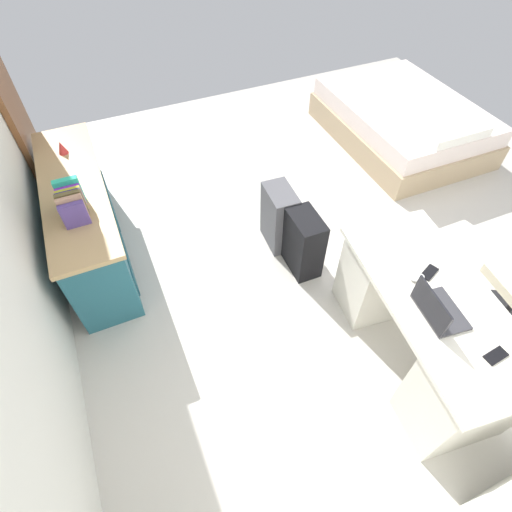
# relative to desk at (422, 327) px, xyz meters

# --- Properties ---
(ground_plane) EXTENTS (5.94, 5.94, 0.00)m
(ground_plane) POSITION_rel_desk_xyz_m (1.31, -0.17, -0.38)
(ground_plane) COLOR beige
(door_wooden) EXTENTS (0.88, 0.05, 2.04)m
(door_wooden) POSITION_rel_desk_xyz_m (3.05, 2.22, 0.64)
(door_wooden) COLOR brown
(door_wooden) RESTS_ON ground_plane
(desk) EXTENTS (1.51, 0.84, 0.73)m
(desk) POSITION_rel_desk_xyz_m (0.00, 0.00, 0.00)
(desk) COLOR silver
(desk) RESTS_ON ground_plane
(credenza) EXTENTS (1.80, 0.48, 0.74)m
(credenza) POSITION_rel_desk_xyz_m (2.00, 1.92, -0.01)
(credenza) COLOR #235B6B
(credenza) RESTS_ON ground_plane
(bed) EXTENTS (1.93, 1.44, 0.58)m
(bed) POSITION_rel_desk_xyz_m (2.36, -1.69, -0.14)
(bed) COLOR tan
(bed) RESTS_ON ground_plane
(suitcase_black) EXTENTS (0.37, 0.23, 0.57)m
(suitcase_black) POSITION_rel_desk_xyz_m (1.07, 0.32, -0.10)
(suitcase_black) COLOR black
(suitcase_black) RESTS_ON ground_plane
(suitcase_spare_grey) EXTENTS (0.37, 0.24, 0.59)m
(suitcase_spare_grey) POSITION_rel_desk_xyz_m (1.43, 0.37, -0.09)
(suitcase_spare_grey) COLOR #4C4C51
(suitcase_spare_grey) RESTS_ON ground_plane
(laptop) EXTENTS (0.34, 0.26, 0.21)m
(laptop) POSITION_rel_desk_xyz_m (-0.08, 0.11, 0.40)
(laptop) COLOR #333338
(laptop) RESTS_ON desk
(computer_mouse) EXTENTS (0.07, 0.11, 0.03)m
(computer_mouse) POSITION_rel_desk_xyz_m (0.17, 0.04, 0.36)
(computer_mouse) COLOR white
(computer_mouse) RESTS_ON desk
(cell_phone_near_laptop) EXTENTS (0.08, 0.14, 0.01)m
(cell_phone_near_laptop) POSITION_rel_desk_xyz_m (-0.44, -0.01, 0.35)
(cell_phone_near_laptop) COLOR black
(cell_phone_near_laptop) RESTS_ON desk
(cell_phone_by_mouse) EXTENTS (0.11, 0.15, 0.01)m
(cell_phone_by_mouse) POSITION_rel_desk_xyz_m (0.17, -0.07, 0.35)
(cell_phone_by_mouse) COLOR black
(cell_phone_by_mouse) RESTS_ON desk
(book_row) EXTENTS (0.31, 0.17, 0.23)m
(book_row) POSITION_rel_desk_xyz_m (1.66, 1.92, 0.47)
(book_row) COLOR #523F88
(book_row) RESTS_ON credenza
(figurine_small) EXTENTS (0.08, 0.08, 0.11)m
(figurine_small) POSITION_rel_desk_xyz_m (2.47, 1.92, 0.42)
(figurine_small) COLOR red
(figurine_small) RESTS_ON credenza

